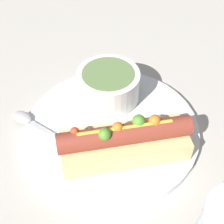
# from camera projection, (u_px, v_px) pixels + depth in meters

# --- Properties ---
(ground_plane) EXTENTS (4.00, 4.00, 0.00)m
(ground_plane) POSITION_uv_depth(u_px,v_px,m) (112.00, 131.00, 0.47)
(ground_plane) COLOR #BCB7AD
(dinner_plate) EXTENTS (0.26, 0.26, 0.01)m
(dinner_plate) POSITION_uv_depth(u_px,v_px,m) (112.00, 128.00, 0.47)
(dinner_plate) COLOR white
(dinner_plate) RESTS_ON ground_plane
(hot_dog) EXTENTS (0.18, 0.09, 0.06)m
(hot_dog) POSITION_uv_depth(u_px,v_px,m) (125.00, 141.00, 0.41)
(hot_dog) COLOR #E5C17F
(hot_dog) RESTS_ON dinner_plate
(soup_bowl) EXTENTS (0.10, 0.10, 0.05)m
(soup_bowl) POSITION_uv_depth(u_px,v_px,m) (108.00, 85.00, 0.48)
(soup_bowl) COLOR white
(soup_bowl) RESTS_ON dinner_plate
(spoon) EXTENTS (0.15, 0.11, 0.01)m
(spoon) POSITION_uv_depth(u_px,v_px,m) (41.00, 128.00, 0.45)
(spoon) COLOR #B7B7BC
(spoon) RESTS_ON dinner_plate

